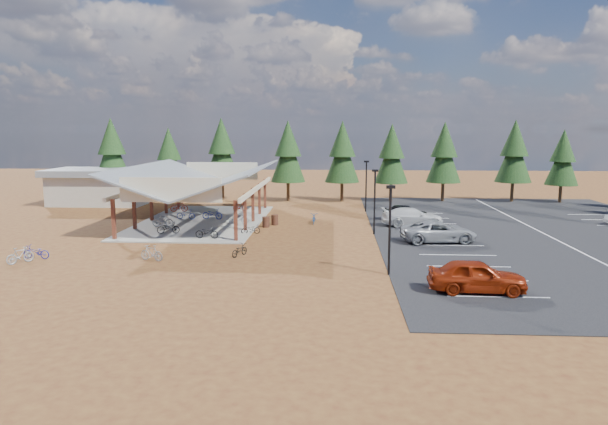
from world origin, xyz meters
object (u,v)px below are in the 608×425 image
(bike_12, at_px, (239,250))
(bike_3, at_px, (179,207))
(bike_10, at_px, (36,252))
(bike_14, at_px, (314,218))
(bike_4, at_px, (207,232))
(car_0, at_px, (477,276))
(car_2, at_px, (438,232))
(bike_5, at_px, (239,218))
(bike_pavilion, at_px, (201,179))
(bike_2, at_px, (186,214))
(lamp_post_2, at_px, (366,182))
(bike_1, at_px, (163,221))
(bike_9, at_px, (20,255))
(outbuilding, at_px, (101,186))
(car_3, at_px, (412,217))
(trash_bin_0, at_px, (266,222))
(car_4, at_px, (405,212))
(trash_bin_1, at_px, (275,220))
(bike_6, at_px, (212,214))
(lamp_post_1, at_px, (375,197))
(bike_7, at_px, (240,207))
(bike_13, at_px, (152,253))
(bike_0, at_px, (168,228))

(bike_12, bearing_deg, bike_3, -37.17)
(bike_10, height_order, bike_14, bike_14)
(bike_4, bearing_deg, bike_14, -41.26)
(bike_14, bearing_deg, car_0, -66.70)
(bike_14, bearing_deg, car_2, -39.74)
(bike_5, bearing_deg, bike_12, -172.33)
(bike_pavilion, bearing_deg, bike_2, 156.60)
(bike_10, relative_size, bike_14, 0.92)
(bike_10, bearing_deg, lamp_post_2, 135.87)
(bike_1, bearing_deg, bike_9, 155.49)
(outbuilding, height_order, bike_10, outbuilding)
(bike_9, distance_m, car_3, 29.93)
(trash_bin_0, xyz_separation_m, car_4, (12.26, 4.44, 0.28))
(outbuilding, distance_m, trash_bin_1, 24.06)
(bike_6, bearing_deg, lamp_post_1, -103.36)
(trash_bin_0, bearing_deg, bike_7, 114.31)
(trash_bin_0, height_order, bike_10, bike_10)
(trash_bin_0, height_order, bike_13, bike_13)
(bike_5, bearing_deg, bike_1, 103.40)
(trash_bin_0, bearing_deg, bike_14, 28.17)
(lamp_post_2, bearing_deg, bike_pavilion, -154.98)
(bike_9, xyz_separation_m, car_3, (26.11, 14.63, 0.29))
(bike_1, relative_size, bike_3, 1.02)
(bike_1, distance_m, bike_3, 8.46)
(bike_6, bearing_deg, bike_4, -161.02)
(bike_0, xyz_separation_m, bike_2, (-0.49, 6.83, 0.00))
(car_3, bearing_deg, outbuilding, 63.91)
(bike_7, bearing_deg, trash_bin_0, -139.94)
(bike_1, height_order, bike_5, bike_1)
(bike_7, bearing_deg, bike_13, -170.23)
(trash_bin_0, bearing_deg, bike_pavilion, 158.72)
(bike_6, bearing_deg, bike_12, -151.54)
(trash_bin_0, relative_size, bike_2, 0.51)
(bike_14, bearing_deg, bike_pavilion, 177.69)
(bike_14, bearing_deg, bike_1, -167.63)
(bike_5, relative_size, bike_14, 0.93)
(bike_1, distance_m, bike_13, 11.66)
(bike_12, bearing_deg, bike_10, 32.32)
(bike_7, xyz_separation_m, bike_13, (-2.11, -20.15, -0.06))
(bike_6, bearing_deg, bike_7, -10.77)
(bike_9, bearing_deg, bike_3, -65.86)
(bike_7, relative_size, bike_12, 1.00)
(bike_0, relative_size, bike_13, 1.04)
(bike_12, relative_size, car_4, 0.39)
(bike_0, distance_m, bike_7, 12.28)
(bike_0, height_order, bike_5, bike_5)
(outbuilding, bearing_deg, trash_bin_0, -33.67)
(trash_bin_1, relative_size, car_4, 0.22)
(bike_pavilion, height_order, bike_5, bike_pavilion)
(lamp_post_2, bearing_deg, bike_10, -135.95)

